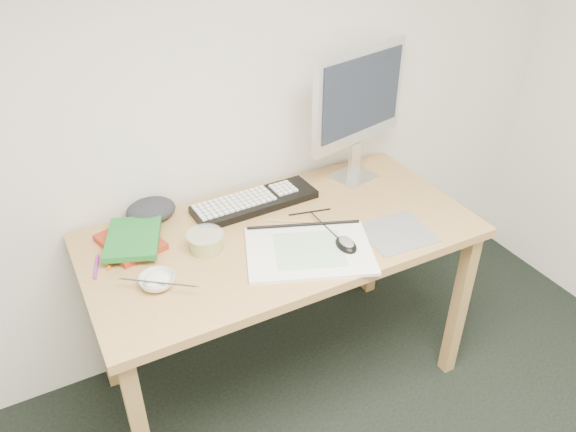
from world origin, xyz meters
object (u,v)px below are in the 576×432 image
sketchpad (309,251)px  monitor (359,100)px  rice_bowl (157,281)px  desk (282,250)px  keyboard (255,202)px

sketchpad → monitor: (0.42, 0.37, 0.34)m
monitor → rice_bowl: size_ratio=4.84×
desk → rice_bowl: size_ratio=12.33×
rice_bowl → keyboard: bearing=31.8°
monitor → keyboard: bearing=167.2°
keyboard → rice_bowl: rice_bowl is taller
desk → sketchpad: sketchpad is taller
sketchpad → rice_bowl: size_ratio=3.75×
rice_bowl → desk: bearing=10.1°
keyboard → monitor: bearing=-1.3°
rice_bowl → monitor: bearing=18.0°
desk → sketchpad: (0.03, -0.16, 0.09)m
sketchpad → desk: bearing=120.9°
desk → monitor: monitor is taller
desk → monitor: 0.66m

